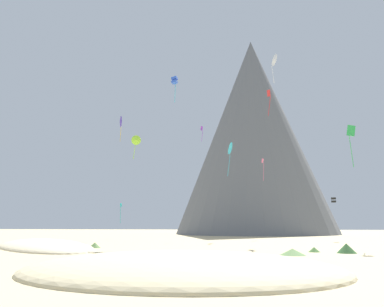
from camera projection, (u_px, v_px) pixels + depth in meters
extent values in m
plane|color=#C6B284|center=(135.00, 264.00, 30.20)|extent=(400.00, 400.00, 0.00)
ellipsoid|color=beige|center=(181.00, 272.00, 25.13)|extent=(22.34, 18.50, 2.61)
ellipsoid|color=beige|center=(44.00, 248.00, 51.35)|extent=(26.48, 27.98, 2.26)
cone|color=#568442|center=(314.00, 250.00, 43.20)|extent=(1.79, 1.79, 0.57)
cone|color=#386633|center=(346.00, 248.00, 41.57)|extent=(2.88, 2.88, 1.06)
cone|color=#668C4C|center=(293.00, 252.00, 38.73)|extent=(3.40, 3.40, 0.68)
cone|color=#668C4C|center=(95.00, 245.00, 50.91)|extent=(2.09, 2.09, 0.74)
cone|color=slate|center=(253.00, 133.00, 129.99)|extent=(64.58, 64.58, 67.25)
cone|color=slate|center=(243.00, 176.00, 122.29)|extent=(39.67, 39.67, 36.90)
cone|color=slate|center=(275.00, 182.00, 125.40)|extent=(42.75, 42.75, 33.46)
cone|color=white|center=(274.00, 60.00, 78.16)|extent=(1.55, 2.65, 2.60)
cylinder|color=white|center=(273.00, 75.00, 77.62)|extent=(0.34, 0.34, 3.76)
cube|color=black|center=(334.00, 202.00, 72.91)|extent=(1.00, 1.02, 0.43)
cube|color=black|center=(333.00, 198.00, 73.02)|extent=(1.00, 1.02, 0.43)
cone|color=#33BCDB|center=(230.00, 148.00, 77.35)|extent=(1.44, 2.68, 2.51)
cylinder|color=#33BCDB|center=(229.00, 165.00, 76.75)|extent=(0.65, 0.45, 4.44)
cone|color=#8CD133|center=(136.00, 140.00, 63.65)|extent=(1.67, 1.28, 1.63)
cylinder|color=#8CD133|center=(134.00, 152.00, 63.33)|extent=(0.41, 0.22, 2.36)
cube|color=blue|center=(174.00, 82.00, 67.53)|extent=(1.13, 1.07, 0.62)
cube|color=blue|center=(174.00, 78.00, 67.65)|extent=(1.13, 1.07, 0.62)
cylinder|color=#33BCDB|center=(175.00, 93.00, 67.14)|extent=(0.09, 0.57, 3.62)
cube|color=#E5668C|center=(263.00, 161.00, 86.23)|extent=(0.58, 0.52, 1.00)
cylinder|color=#E5668C|center=(264.00, 172.00, 85.74)|extent=(0.26, 0.42, 4.12)
cube|color=red|center=(269.00, 93.00, 63.69)|extent=(0.59, 0.67, 1.12)
cylinder|color=red|center=(269.00, 106.00, 63.27)|extent=(0.58, 0.09, 3.42)
cone|color=#5138B2|center=(120.00, 122.00, 81.13)|extent=(1.47, 2.31, 2.44)
cylinder|color=gold|center=(121.00, 134.00, 80.60)|extent=(0.28, 0.33, 3.14)
cube|color=teal|center=(121.00, 205.00, 84.46)|extent=(0.16, 0.95, 0.85)
cylinder|color=teal|center=(120.00, 215.00, 84.07)|extent=(0.14, 0.50, 3.63)
cube|color=purple|center=(202.00, 128.00, 83.06)|extent=(0.47, 0.76, 0.96)
cylinder|color=purple|center=(202.00, 136.00, 82.73)|extent=(0.37, 0.23, 2.45)
cube|color=green|center=(351.00, 131.00, 51.76)|extent=(1.30, 0.17, 1.66)
cylinder|color=green|center=(351.00, 151.00, 51.26)|extent=(0.45, 0.44, 4.26)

